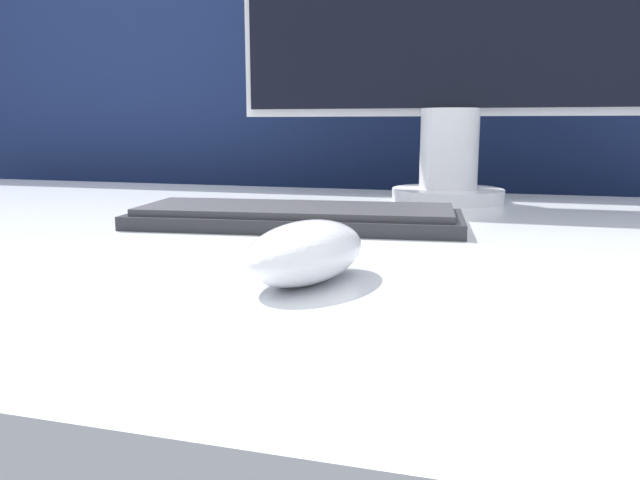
# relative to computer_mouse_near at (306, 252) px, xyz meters

# --- Properties ---
(partition_panel) EXTENTS (5.00, 0.03, 1.30)m
(partition_panel) POSITION_rel_computer_mouse_near_xyz_m (-0.03, 0.83, -0.09)
(partition_panel) COLOR navy
(partition_panel) RESTS_ON ground_plane
(computer_mouse_near) EXTENTS (0.10, 0.14, 0.05)m
(computer_mouse_near) POSITION_rel_computer_mouse_near_xyz_m (0.00, 0.00, 0.00)
(computer_mouse_near) COLOR white
(computer_mouse_near) RESTS_ON desk
(keyboard) EXTENTS (0.40, 0.18, 0.02)m
(keyboard) POSITION_rel_computer_mouse_near_xyz_m (-0.09, 0.25, -0.01)
(keyboard) COLOR #28282D
(keyboard) RESTS_ON desk
(monitor) EXTENTS (0.67, 0.17, 0.48)m
(monitor) POSITION_rel_computer_mouse_near_xyz_m (0.06, 0.55, 0.24)
(monitor) COLOR white
(monitor) RESTS_ON desk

